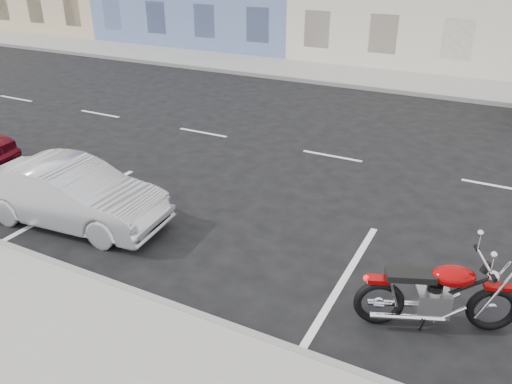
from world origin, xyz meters
TOP-DOWN VIEW (x-y plane):
  - ground at (0.00, 0.00)m, footprint 120.00×120.00m
  - sidewalk_far at (-5.00, 8.70)m, footprint 80.00×3.40m
  - curb_near at (-5.00, -7.00)m, footprint 80.00×0.12m
  - curb_far at (-5.00, 7.00)m, footprint 80.00×0.12m
  - motorcycle at (2.22, -5.22)m, footprint 2.16×1.09m
  - sedan_silver at (-5.31, -5.66)m, footprint 3.90×1.69m

SIDE VIEW (x-z plane):
  - ground at x=0.00m, z-range 0.00..0.00m
  - sidewalk_far at x=-5.00m, z-range 0.00..0.15m
  - curb_near at x=-5.00m, z-range 0.00..0.16m
  - curb_far at x=-5.00m, z-range 0.00..0.16m
  - motorcycle at x=2.22m, z-range -0.05..1.09m
  - sedan_silver at x=-5.31m, z-range 0.00..1.25m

